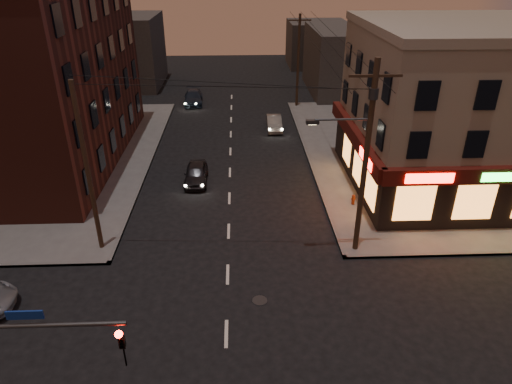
{
  "coord_description": "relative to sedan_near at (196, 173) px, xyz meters",
  "views": [
    {
      "loc": [
        0.66,
        -14.24,
        14.09
      ],
      "look_at": [
        1.52,
        6.67,
        3.2
      ],
      "focal_mm": 32.0,
      "sensor_mm": 36.0,
      "label": 1
    }
  ],
  "objects": [
    {
      "name": "ground",
      "position": [
        2.31,
        -14.52,
        -0.65
      ],
      "size": [
        120.0,
        120.0,
        0.0
      ],
      "primitive_type": "plane",
      "color": "black",
      "rests_on": "ground"
    },
    {
      "name": "sidewalk_ne",
      "position": [
        20.31,
        4.48,
        -0.57
      ],
      "size": [
        24.0,
        28.0,
        0.15
      ],
      "primitive_type": "cube",
      "color": "#514F4C",
      "rests_on": "ground"
    },
    {
      "name": "pizza_building",
      "position": [
        18.24,
        -1.09,
        4.7
      ],
      "size": [
        15.85,
        12.85,
        10.5
      ],
      "color": "gray",
      "rests_on": "sidewalk_ne"
    },
    {
      "name": "brick_apartment",
      "position": [
        -12.19,
        4.48,
        6.0
      ],
      "size": [
        12.0,
        20.0,
        13.0
      ],
      "primitive_type": "cube",
      "color": "#491E17",
      "rests_on": "sidewalk_nw"
    },
    {
      "name": "bg_building_ne_a",
      "position": [
        16.31,
        23.48,
        2.85
      ],
      "size": [
        10.0,
        12.0,
        7.0
      ],
      "primitive_type": "cube",
      "color": "#3F3D3A",
      "rests_on": "ground"
    },
    {
      "name": "bg_building_nw",
      "position": [
        -10.69,
        27.48,
        3.35
      ],
      "size": [
        9.0,
        10.0,
        8.0
      ],
      "primitive_type": "cube",
      "color": "#3F3D3A",
      "rests_on": "ground"
    },
    {
      "name": "bg_building_ne_b",
      "position": [
        14.31,
        37.48,
        2.35
      ],
      "size": [
        8.0,
        8.0,
        6.0
      ],
      "primitive_type": "cube",
      "color": "#3F3D3A",
      "rests_on": "ground"
    },
    {
      "name": "utility_pole_main",
      "position": [
        9.0,
        -8.72,
        5.11
      ],
      "size": [
        4.2,
        0.44,
        10.0
      ],
      "color": "#382619",
      "rests_on": "sidewalk_ne"
    },
    {
      "name": "utility_pole_far",
      "position": [
        9.11,
        17.48,
        4.0
      ],
      "size": [
        0.26,
        0.26,
        9.0
      ],
      "primitive_type": "cylinder",
      "color": "#382619",
      "rests_on": "sidewalk_ne"
    },
    {
      "name": "utility_pole_west",
      "position": [
        -4.49,
        -8.02,
        4.0
      ],
      "size": [
        0.24,
        0.24,
        9.0
      ],
      "primitive_type": "cylinder",
      "color": "#382619",
      "rests_on": "sidewalk_nw"
    },
    {
      "name": "traffic_signal",
      "position": [
        -3.25,
        -20.13,
        3.51
      ],
      "size": [
        4.49,
        0.32,
        6.47
      ],
      "color": "#333538",
      "rests_on": "ground"
    },
    {
      "name": "sedan_near",
      "position": [
        0.0,
        0.0,
        0.0
      ],
      "size": [
        1.55,
        3.82,
        1.3
      ],
      "primitive_type": "imported",
      "rotation": [
        0.0,
        0.0,
        0.0
      ],
      "color": "black",
      "rests_on": "ground"
    },
    {
      "name": "sedan_mid",
      "position": [
        6.24,
        10.59,
        -0.04
      ],
      "size": [
        1.31,
        3.73,
        1.23
      ],
      "primitive_type": "imported",
      "rotation": [
        0.0,
        0.0,
        -0.0
      ],
      "color": "slate",
      "rests_on": "ground"
    },
    {
      "name": "sedan_far",
      "position": [
        -1.71,
        19.09,
        0.02
      ],
      "size": [
        2.11,
        4.71,
        1.34
      ],
      "primitive_type": "imported",
      "rotation": [
        0.0,
        0.0,
        0.05
      ],
      "color": "#17212F",
      "rests_on": "ground"
    },
    {
      "name": "fire_hydrant",
      "position": [
        10.11,
        -3.89,
        -0.13
      ],
      "size": [
        0.3,
        0.3,
        0.68
      ],
      "rotation": [
        0.0,
        0.0,
        -0.1
      ],
      "color": "maroon",
      "rests_on": "sidewalk_ne"
    }
  ]
}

